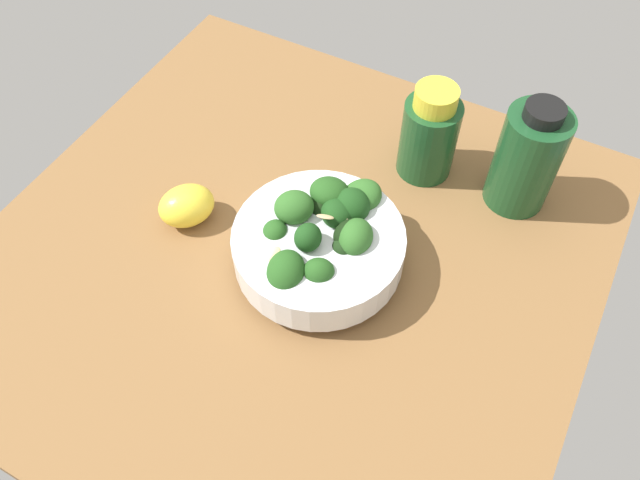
{
  "coord_description": "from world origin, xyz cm",
  "views": [
    {
      "loc": [
        21.18,
        -33.06,
        55.86
      ],
      "look_at": [
        3.49,
        0.31,
        4.0
      ],
      "focal_mm": 35.59,
      "sensor_mm": 36.0,
      "label": 1
    }
  ],
  "objects_px": {
    "lemon_wedge": "(187,206)",
    "bottle_tall": "(429,134)",
    "bottle_short": "(527,158)",
    "bowl_of_broccoli": "(322,240)"
  },
  "relations": [
    {
      "from": "bowl_of_broccoli",
      "to": "lemon_wedge",
      "type": "xyz_separation_m",
      "value": [
        -0.16,
        -0.02,
        -0.02
      ]
    },
    {
      "from": "bowl_of_broccoli",
      "to": "bottle_tall",
      "type": "distance_m",
      "value": 0.18
    },
    {
      "from": "lemon_wedge",
      "to": "bottle_tall",
      "type": "height_order",
      "value": "bottle_tall"
    },
    {
      "from": "bottle_short",
      "to": "bowl_of_broccoli",
      "type": "bearing_deg",
      "value": -130.07
    },
    {
      "from": "bowl_of_broccoli",
      "to": "bottle_short",
      "type": "bearing_deg",
      "value": 49.93
    },
    {
      "from": "bowl_of_broccoli",
      "to": "lemon_wedge",
      "type": "bearing_deg",
      "value": -173.11
    },
    {
      "from": "lemon_wedge",
      "to": "bottle_tall",
      "type": "relative_size",
      "value": 0.52
    },
    {
      "from": "bowl_of_broccoli",
      "to": "bottle_tall",
      "type": "bearing_deg",
      "value": 75.86
    },
    {
      "from": "lemon_wedge",
      "to": "bottle_short",
      "type": "xyz_separation_m",
      "value": [
        0.31,
        0.2,
        0.04
      ]
    },
    {
      "from": "bowl_of_broccoli",
      "to": "lemon_wedge",
      "type": "height_order",
      "value": "bowl_of_broccoli"
    }
  ]
}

